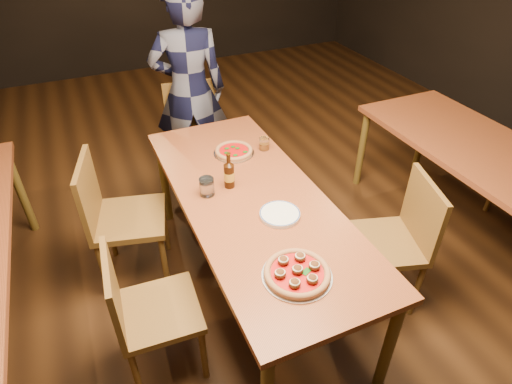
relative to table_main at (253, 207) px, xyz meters
name	(u,v)px	position (x,y,z in m)	size (l,w,h in m)	color
ground	(253,284)	(0.00, 0.00, -0.68)	(9.00, 9.00, 0.00)	black
table_main	(253,207)	(0.00, 0.00, 0.00)	(0.80, 2.00, 0.75)	brown
table_right	(489,162)	(1.70, -0.20, 0.00)	(0.80, 2.00, 0.75)	brown
chair_main_nw	(159,310)	(-0.67, -0.33, -0.24)	(0.41, 0.41, 0.88)	brown
chair_main_sw	(130,218)	(-0.68, 0.45, -0.20)	(0.45, 0.45, 0.96)	brown
chair_main_e	(384,242)	(0.70, -0.40, -0.21)	(0.43, 0.43, 0.93)	brown
chair_end	(196,138)	(0.04, 1.31, -0.21)	(0.44, 0.44, 0.94)	brown
pizza_meatball	(297,273)	(-0.06, -0.65, 0.09)	(0.33, 0.33, 0.06)	#B7B7BF
pizza_margherita	(234,151)	(0.08, 0.51, 0.09)	(0.27, 0.27, 0.04)	#B7B7BF
plate_stack	(280,214)	(0.07, -0.22, 0.08)	(0.23, 0.23, 0.02)	white
beer_bottle	(229,175)	(-0.08, 0.16, 0.15)	(0.06, 0.06, 0.23)	black
water_glass	(207,187)	(-0.23, 0.13, 0.13)	(0.09, 0.09, 0.11)	white
amber_glass	(264,144)	(0.29, 0.48, 0.12)	(0.07, 0.07, 0.09)	#AC5E13
diner	(189,91)	(0.05, 1.43, 0.17)	(0.62, 0.40, 1.69)	black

